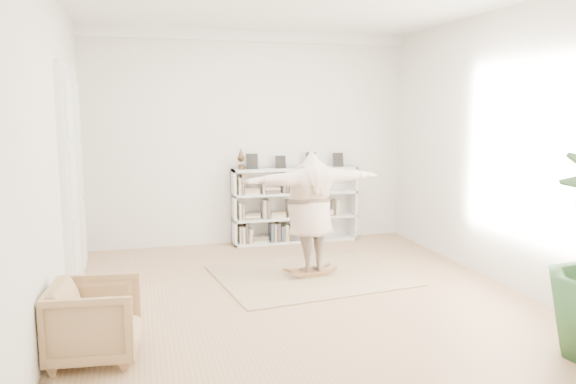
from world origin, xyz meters
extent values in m
plane|color=#A37854|center=(0.00, 0.00, 0.00)|extent=(6.00, 6.00, 0.00)
plane|color=silver|center=(0.00, 3.00, 1.80)|extent=(5.50, 0.00, 5.50)
plane|color=silver|center=(0.00, -3.00, 1.80)|extent=(5.50, 0.00, 5.50)
plane|color=silver|center=(-2.75, 0.00, 1.80)|extent=(0.00, 6.00, 6.00)
plane|color=silver|center=(2.75, 0.00, 1.80)|extent=(0.00, 6.00, 6.00)
cube|color=white|center=(0.00, 2.94, 3.51)|extent=(5.50, 0.12, 0.18)
cube|color=white|center=(-2.71, 1.30, 1.40)|extent=(0.08, 1.78, 2.92)
cube|color=silver|center=(-2.69, 0.90, 1.40)|extent=(0.06, 0.78, 2.80)
cube|color=silver|center=(-2.69, 1.70, 1.40)|extent=(0.06, 0.78, 2.80)
cube|color=silver|center=(-0.33, 2.81, 0.65)|extent=(0.04, 0.35, 1.30)
cube|color=silver|center=(1.83, 2.81, 0.65)|extent=(0.04, 0.35, 1.30)
cube|color=silver|center=(0.75, 2.96, 0.65)|extent=(2.20, 0.04, 1.30)
cube|color=silver|center=(0.75, 2.81, 0.02)|extent=(2.20, 0.35, 0.04)
cube|color=silver|center=(0.75, 2.81, 0.43)|extent=(2.20, 0.35, 0.04)
cube|color=silver|center=(0.75, 2.81, 0.86)|extent=(2.20, 0.35, 0.04)
cube|color=silver|center=(0.75, 2.81, 1.28)|extent=(2.20, 0.35, 0.04)
cube|color=black|center=(0.00, 2.85, 1.42)|extent=(0.18, 0.07, 0.24)
cube|color=black|center=(0.50, 2.85, 1.42)|extent=(0.18, 0.07, 0.24)
cube|color=black|center=(1.05, 2.85, 1.42)|extent=(0.18, 0.07, 0.24)
cube|color=black|center=(1.55, 2.85, 1.42)|extent=(0.18, 0.07, 0.24)
imported|color=tan|center=(-2.30, -1.22, 0.37)|extent=(0.87, 0.85, 0.73)
cube|color=tan|center=(0.39, 0.75, 0.01)|extent=(2.75, 2.32, 0.02)
cube|color=brown|center=(0.39, 0.75, 0.07)|extent=(0.53, 0.36, 0.03)
cube|color=brown|center=(0.39, 0.75, 0.04)|extent=(0.34, 0.09, 0.04)
cube|color=brown|center=(0.39, 0.75, 0.04)|extent=(0.34, 0.09, 0.04)
cube|color=brown|center=(0.39, 0.75, 0.07)|extent=(0.20, 0.07, 0.10)
cube|color=brown|center=(0.39, 0.75, 0.07)|extent=(0.20, 0.07, 0.10)
imported|color=tan|center=(0.39, 0.75, 0.96)|extent=(2.10, 0.83, 1.66)
camera|label=1|loc=(-1.84, -6.48, 2.31)|focal=35.00mm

